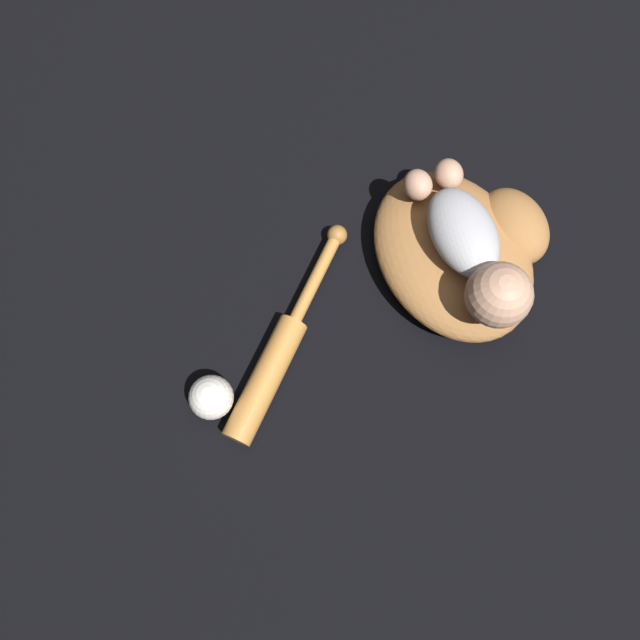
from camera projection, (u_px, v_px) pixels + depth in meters
ground_plane at (447, 285)px, 1.20m from camera, size 6.00×6.00×0.00m
baseball_glove at (463, 249)px, 1.17m from camera, size 0.43×0.40×0.10m
baby_figure at (475, 253)px, 1.06m from camera, size 0.34×0.18×0.11m
baseball_bat at (278, 355)px, 1.13m from camera, size 0.40×0.27×0.05m
baseball at (211, 397)px, 1.10m from camera, size 0.08×0.08×0.08m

